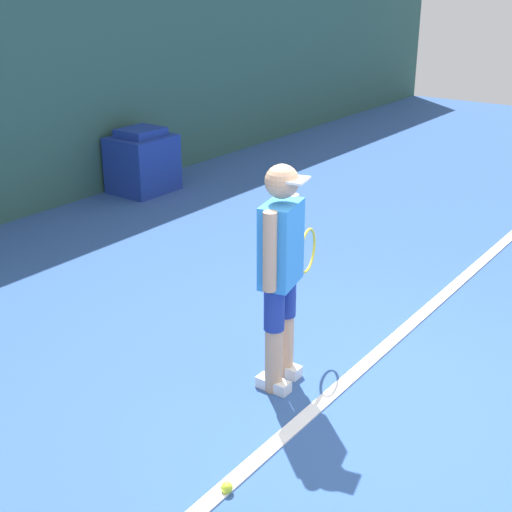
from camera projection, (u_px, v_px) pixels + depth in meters
name	position (u px, v px, depth m)	size (l,w,h in m)	color
ground_plane	(376.00, 418.00, 4.57)	(24.00, 24.00, 0.00)	#2D5193
court_baseline	(327.00, 398.00, 4.77)	(21.60, 0.10, 0.01)	white
tennis_player	(282.00, 267.00, 4.67)	(0.94, 0.35, 1.56)	tan
tennis_ball	(227.00, 488.00, 3.90)	(0.07, 0.07, 0.07)	#D1E533
covered_chair	(143.00, 162.00, 9.15)	(0.77, 0.66, 0.82)	navy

